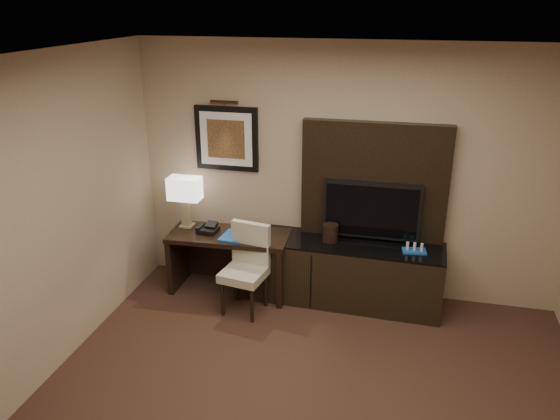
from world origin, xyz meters
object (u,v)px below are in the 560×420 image
(credenza, at_px, (346,272))
(tv, at_px, (372,210))
(desk_phone, at_px, (208,228))
(desk, at_px, (230,263))
(table_lamp, at_px, (186,201))
(ice_bucket, at_px, (330,233))
(minibar_tray, at_px, (414,248))
(desk_chair, at_px, (244,273))

(credenza, height_order, tv, tv)
(tv, distance_m, desk_phone, 1.76)
(tv, bearing_deg, desk_phone, -172.36)
(desk, xyz_separation_m, table_lamp, (-0.52, 0.09, 0.64))
(credenza, bearing_deg, ice_bucket, 176.97)
(credenza, height_order, ice_bucket, ice_bucket)
(tv, relative_size, table_lamp, 1.69)
(credenza, relative_size, desk_phone, 9.63)
(credenza, xyz_separation_m, minibar_tray, (0.68, -0.05, 0.39))
(desk, distance_m, credenza, 1.28)
(credenza, xyz_separation_m, ice_bucket, (-0.19, 0.02, 0.43))
(desk, distance_m, table_lamp, 0.83)
(desk_phone, height_order, ice_bucket, ice_bucket)
(desk, relative_size, table_lamp, 2.19)
(table_lamp, distance_m, minibar_tray, 2.48)
(desk_chair, height_order, table_lamp, table_lamp)
(desk_phone, bearing_deg, desk_chair, -30.14)
(desk_phone, bearing_deg, minibar_tray, 6.04)
(desk_chair, bearing_deg, desk_phone, 154.08)
(credenza, bearing_deg, minibar_tray, -2.98)
(desk_chair, distance_m, table_lamp, 1.07)
(desk, distance_m, desk_phone, 0.46)
(desk_chair, bearing_deg, desk, 135.82)
(ice_bucket, bearing_deg, tv, 17.24)
(ice_bucket, height_order, minibar_tray, ice_bucket)
(ice_bucket, bearing_deg, table_lamp, -179.93)
(desk_chair, distance_m, desk_phone, 0.69)
(table_lamp, relative_size, desk_phone, 2.85)
(desk, bearing_deg, desk_phone, -179.73)
(minibar_tray, bearing_deg, credenza, 175.46)
(desk, xyz_separation_m, credenza, (1.27, 0.08, -0.00))
(table_lamp, bearing_deg, desk, -10.00)
(credenza, xyz_separation_m, desk_chair, (-1.00, -0.45, 0.09))
(desk, relative_size, desk_chair, 1.48)
(credenza, relative_size, desk_chair, 2.28)
(table_lamp, xyz_separation_m, desk_phone, (0.29, -0.10, -0.24))
(minibar_tray, bearing_deg, desk_phone, -179.02)
(ice_bucket, bearing_deg, desk_phone, -175.41)
(tv, relative_size, ice_bucket, 5.47)
(desk, bearing_deg, ice_bucket, 2.26)
(credenza, relative_size, tv, 1.99)
(desk_phone, height_order, minibar_tray, desk_phone)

